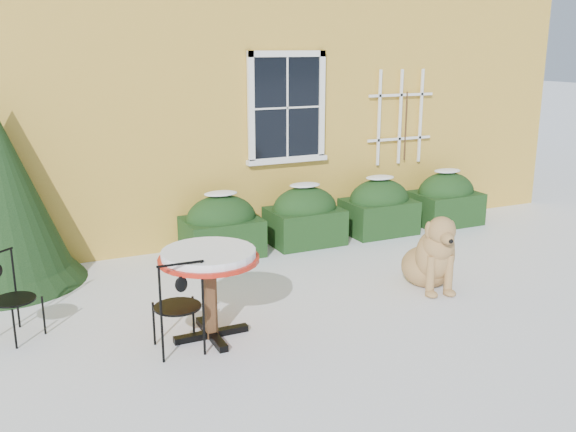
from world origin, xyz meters
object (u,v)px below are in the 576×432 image
bistro_table (209,265)px  patio_chair_far (11,296)px  dog (432,258)px  patio_chair_near (178,305)px

bistro_table → patio_chair_far: bistro_table is taller
patio_chair_far → dog: (4.65, -0.69, -0.05)m
bistro_table → dog: dog is taller
patio_chair_near → patio_chair_far: size_ratio=1.08×
patio_chair_near → dog: size_ratio=0.92×
bistro_table → patio_chair_far: 2.01m
dog → patio_chair_near: bearing=-159.6°
patio_chair_near → patio_chair_far: bearing=-33.4°
bistro_table → patio_chair_near: (-0.37, -0.17, -0.29)m
patio_chair_near → patio_chair_far: patio_chair_near is taller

